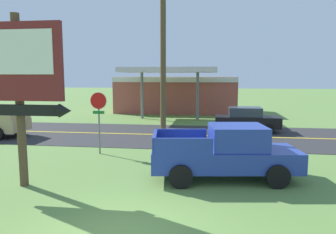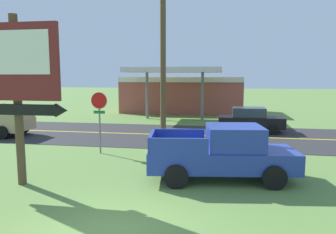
{
  "view_description": "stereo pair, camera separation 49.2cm",
  "coord_description": "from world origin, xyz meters",
  "px_view_note": "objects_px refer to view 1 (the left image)",
  "views": [
    {
      "loc": [
        2.05,
        -6.85,
        3.72
      ],
      "look_at": [
        0.0,
        8.0,
        1.8
      ],
      "focal_mm": 34.56,
      "sensor_mm": 36.0,
      "label": 1
    },
    {
      "loc": [
        2.53,
        -6.77,
        3.72
      ],
      "look_at": [
        0.0,
        8.0,
        1.8
      ],
      "focal_mm": 34.56,
      "sensor_mm": 36.0,
      "label": 2
    }
  ],
  "objects_px": {
    "motel_sign": "(17,75)",
    "car_black_near_lane": "(246,119)",
    "pickup_blue_parked_on_lawn": "(226,153)",
    "gas_station": "(177,93)",
    "stop_sign": "(99,112)",
    "utility_pole": "(163,51)"
  },
  "relations": [
    {
      "from": "stop_sign",
      "to": "car_black_near_lane",
      "type": "distance_m",
      "value": 10.58
    },
    {
      "from": "pickup_blue_parked_on_lawn",
      "to": "car_black_near_lane",
      "type": "relative_size",
      "value": 1.29
    },
    {
      "from": "gas_station",
      "to": "stop_sign",
      "type": "bearing_deg",
      "value": -95.09
    },
    {
      "from": "gas_station",
      "to": "utility_pole",
      "type": "bearing_deg",
      "value": -85.62
    },
    {
      "from": "gas_station",
      "to": "car_black_near_lane",
      "type": "xyz_separation_m",
      "value": [
        5.94,
        -11.28,
        -1.11
      ]
    },
    {
      "from": "utility_pole",
      "to": "car_black_near_lane",
      "type": "height_order",
      "value": "utility_pole"
    },
    {
      "from": "motel_sign",
      "to": "pickup_blue_parked_on_lawn",
      "type": "xyz_separation_m",
      "value": [
        6.78,
        1.82,
        -2.78
      ]
    },
    {
      "from": "gas_station",
      "to": "car_black_near_lane",
      "type": "distance_m",
      "value": 12.8
    },
    {
      "from": "stop_sign",
      "to": "car_black_near_lane",
      "type": "height_order",
      "value": "stop_sign"
    },
    {
      "from": "motel_sign",
      "to": "utility_pole",
      "type": "bearing_deg",
      "value": 51.38
    },
    {
      "from": "pickup_blue_parked_on_lawn",
      "to": "car_black_near_lane",
      "type": "distance_m",
      "value": 10.45
    },
    {
      "from": "car_black_near_lane",
      "to": "stop_sign",
      "type": "bearing_deg",
      "value": -136.22
    },
    {
      "from": "utility_pole",
      "to": "gas_station",
      "type": "distance_m",
      "value": 18.68
    },
    {
      "from": "stop_sign",
      "to": "pickup_blue_parked_on_lawn",
      "type": "relative_size",
      "value": 0.54
    },
    {
      "from": "utility_pole",
      "to": "stop_sign",
      "type": "bearing_deg",
      "value": -176.97
    },
    {
      "from": "motel_sign",
      "to": "car_black_near_lane",
      "type": "height_order",
      "value": "motel_sign"
    },
    {
      "from": "utility_pole",
      "to": "gas_station",
      "type": "relative_size",
      "value": 0.75
    },
    {
      "from": "pickup_blue_parked_on_lawn",
      "to": "utility_pole",
      "type": "bearing_deg",
      "value": 131.2
    },
    {
      "from": "stop_sign",
      "to": "gas_station",
      "type": "xyz_separation_m",
      "value": [
        1.65,
        18.56,
        -0.08
      ]
    },
    {
      "from": "utility_pole",
      "to": "car_black_near_lane",
      "type": "xyz_separation_m",
      "value": [
        4.53,
        7.11,
        -4.02
      ]
    },
    {
      "from": "stop_sign",
      "to": "car_black_near_lane",
      "type": "bearing_deg",
      "value": 43.78
    },
    {
      "from": "gas_station",
      "to": "motel_sign",
      "type": "bearing_deg",
      "value": -96.31
    }
  ]
}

